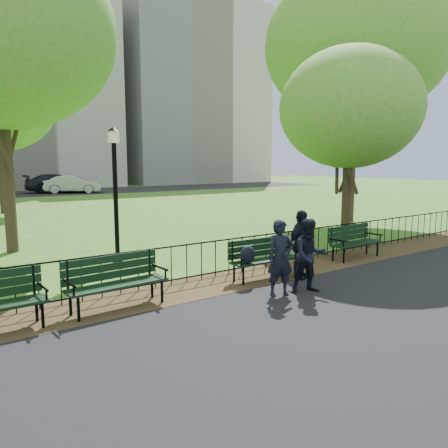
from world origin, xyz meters
TOP-DOWN VIEW (x-y plane):
  - ground at (0.00, 0.00)m, footprint 120.00×120.00m
  - dirt_strip at (0.00, 1.50)m, footprint 60.00×1.60m
  - far_street at (0.00, 35.00)m, footprint 70.00×9.00m
  - iron_fence at (0.00, 2.00)m, footprint 24.06×0.06m
  - apartment_east at (26.00, 48.00)m, footprint 20.00×15.00m
  - park_bench_main at (0.06, 1.22)m, footprint 1.83×0.64m
  - park_bench_left_a at (-3.41, 1.27)m, footprint 1.94×0.70m
  - park_bench_right_a at (3.77, 1.40)m, footprint 1.83×0.61m
  - lamppost at (-1.91, 4.81)m, footprint 0.33×0.33m
  - tree_near_e at (5.58, 3.11)m, footprint 4.65×4.65m
  - tree_mid_e at (10.22, 6.55)m, footprint 8.14×8.14m
  - person_left at (-0.36, 0.02)m, footprint 0.66×0.54m
  - person_mid at (0.29, -0.19)m, footprint 0.86×0.68m
  - person_right at (0.94, 0.73)m, footprint 1.02×0.63m
  - sedan_silver at (5.56, 32.99)m, footprint 5.10×3.49m
  - sedan_dark at (4.74, 34.61)m, footprint 5.94×2.88m

SIDE VIEW (x-z plane):
  - ground at x=0.00m, z-range 0.00..0.00m
  - far_street at x=0.00m, z-range 0.00..0.01m
  - dirt_strip at x=0.00m, z-range 0.01..0.02m
  - iron_fence at x=0.00m, z-range 0.00..1.00m
  - park_bench_right_a at x=3.77m, z-range 0.07..1.10m
  - park_bench_main at x=0.06m, z-range 0.11..1.13m
  - park_bench_left_a at x=-3.41m, z-range 0.08..1.16m
  - person_mid at x=0.29m, z-range 0.01..1.58m
  - person_left at x=-0.36m, z-range 0.01..1.58m
  - sedan_silver at x=5.56m, z-range 0.01..1.60m
  - person_right at x=0.94m, z-range 0.01..1.63m
  - sedan_dark at x=4.74m, z-range 0.01..1.68m
  - lamppost at x=-1.91m, z-range 0.16..3.82m
  - tree_near_e at x=5.58m, z-range 1.25..7.73m
  - tree_mid_e at x=10.22m, z-range 2.21..13.55m
  - apartment_east at x=26.00m, z-range 0.00..24.00m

